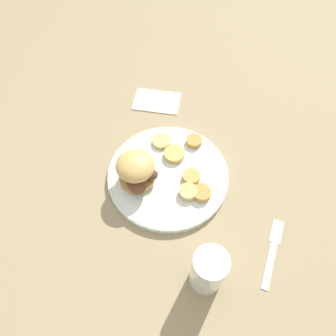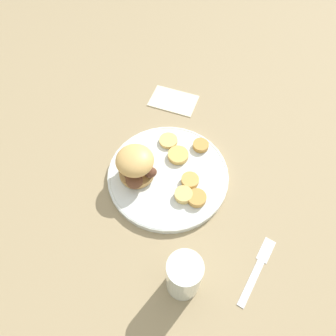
# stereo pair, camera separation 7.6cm
# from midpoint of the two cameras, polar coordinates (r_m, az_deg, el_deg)

# --- Properties ---
(ground_plane) EXTENTS (4.00, 4.00, 0.00)m
(ground_plane) POSITION_cam_midpoint_polar(r_m,az_deg,el_deg) (0.80, -2.72, -1.88)
(ground_plane) COLOR #937F5B
(dinner_plate) EXTENTS (0.29, 0.29, 0.02)m
(dinner_plate) POSITION_cam_midpoint_polar(r_m,az_deg,el_deg) (0.79, -2.75, -1.50)
(dinner_plate) COLOR silver
(dinner_plate) RESTS_ON ground_plane
(sandwich) EXTENTS (0.10, 0.09, 0.08)m
(sandwich) POSITION_cam_midpoint_polar(r_m,az_deg,el_deg) (0.75, -8.59, -0.65)
(sandwich) COLOR tan
(sandwich) RESTS_ON dinner_plate
(potato_round_0) EXTENTS (0.04, 0.04, 0.01)m
(potato_round_0) POSITION_cam_midpoint_polar(r_m,az_deg,el_deg) (0.83, 1.95, 4.54)
(potato_round_0) COLOR #BC8942
(potato_round_0) RESTS_ON dinner_plate
(potato_round_1) EXTENTS (0.04, 0.04, 0.02)m
(potato_round_1) POSITION_cam_midpoint_polar(r_m,az_deg,el_deg) (0.75, 3.01, -4.57)
(potato_round_1) COLOR #BC8942
(potato_round_1) RESTS_ON dinner_plate
(potato_round_2) EXTENTS (0.05, 0.05, 0.01)m
(potato_round_2) POSITION_cam_midpoint_polar(r_m,az_deg,el_deg) (0.83, -3.78, 4.50)
(potato_round_2) COLOR #DBB766
(potato_round_2) RESTS_ON dinner_plate
(potato_round_3) EXTENTS (0.05, 0.05, 0.01)m
(potato_round_3) POSITION_cam_midpoint_polar(r_m,az_deg,el_deg) (0.81, -1.60, 2.26)
(potato_round_3) COLOR tan
(potato_round_3) RESTS_ON dinner_plate
(potato_round_4) EXTENTS (0.04, 0.04, 0.02)m
(potato_round_4) POSITION_cam_midpoint_polar(r_m,az_deg,el_deg) (0.75, 0.62, -4.40)
(potato_round_4) COLOR #DBB766
(potato_round_4) RESTS_ON dinner_plate
(potato_round_5) EXTENTS (0.04, 0.04, 0.01)m
(potato_round_5) POSITION_cam_midpoint_polar(r_m,az_deg,el_deg) (0.77, 1.27, -1.74)
(potato_round_5) COLOR tan
(potato_round_5) RESTS_ON dinner_plate
(fork) EXTENTS (0.14, 0.11, 0.00)m
(fork) POSITION_cam_midpoint_polar(r_m,az_deg,el_deg) (0.75, 14.90, -14.19)
(fork) COLOR silver
(fork) RESTS_ON ground_plane
(drinking_glass) EXTENTS (0.07, 0.07, 0.12)m
(drinking_glass) POSITION_cam_midpoint_polar(r_m,az_deg,el_deg) (0.65, 3.92, -17.61)
(drinking_glass) COLOR silver
(drinking_glass) RESTS_ON ground_plane
(napkin) EXTENTS (0.13, 0.15, 0.01)m
(napkin) POSITION_cam_midpoint_polar(r_m,az_deg,el_deg) (0.95, -4.30, 11.43)
(napkin) COLOR beige
(napkin) RESTS_ON ground_plane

